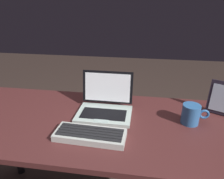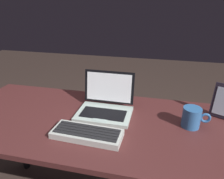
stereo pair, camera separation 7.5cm
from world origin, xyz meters
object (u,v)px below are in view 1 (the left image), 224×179
(photo_frame, at_px, (222,98))
(coffee_mug, at_px, (191,114))
(laptop_front, at_px, (106,106))
(external_keyboard, at_px, (90,135))

(photo_frame, height_order, coffee_mug, photo_frame)
(laptop_front, bearing_deg, photo_frame, 7.94)
(laptop_front, xyz_separation_m, photo_frame, (0.62, 0.09, 0.05))
(external_keyboard, distance_m, coffee_mug, 0.52)
(coffee_mug, bearing_deg, external_keyboard, -157.50)
(external_keyboard, relative_size, coffee_mug, 2.45)
(laptop_front, distance_m, coffee_mug, 0.45)
(photo_frame, bearing_deg, laptop_front, -172.06)
(external_keyboard, height_order, coffee_mug, coffee_mug)
(external_keyboard, xyz_separation_m, coffee_mug, (0.48, 0.20, 0.04))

